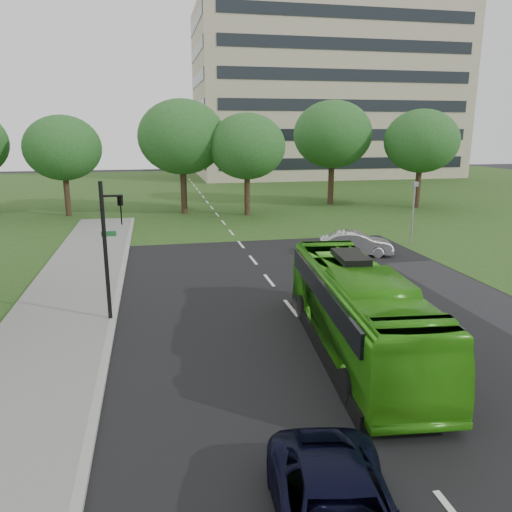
# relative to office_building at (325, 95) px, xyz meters

# --- Properties ---
(ground) EXTENTS (160.00, 160.00, 0.00)m
(ground) POSITION_rel_office_building_xyz_m (-21.96, -61.96, -12.50)
(ground) COLOR black
(ground) RESTS_ON ground
(street_surfaces) EXTENTS (120.00, 120.00, 0.15)m
(street_surfaces) POSITION_rel_office_building_xyz_m (-22.34, -39.21, -12.47)
(street_surfaces) COLOR black
(street_surfaces) RESTS_ON ground
(office_building) EXTENTS (40.10, 20.10, 25.00)m
(office_building) POSITION_rel_office_building_xyz_m (0.00, 0.00, 0.00)
(office_building) COLOR tan
(office_building) RESTS_ON ground
(tree_park_a) EXTENTS (6.32, 6.32, 8.40)m
(tree_park_a) POSITION_rel_office_building_xyz_m (-34.51, -33.97, -6.80)
(tree_park_a) COLOR black
(tree_park_a) RESTS_ON ground
(tree_park_b) EXTENTS (7.43, 7.43, 9.74)m
(tree_park_b) POSITION_rel_office_building_xyz_m (-24.69, -34.79, -5.93)
(tree_park_b) COLOR black
(tree_park_b) RESTS_ON ground
(tree_park_c) EXTENTS (6.45, 6.45, 8.57)m
(tree_park_c) POSITION_rel_office_building_xyz_m (-19.43, -36.75, -6.69)
(tree_park_c) COLOR black
(tree_park_c) RESTS_ON ground
(tree_park_d) EXTENTS (7.52, 7.52, 9.95)m
(tree_park_d) POSITION_rel_office_building_xyz_m (-10.17, -32.01, -5.77)
(tree_park_d) COLOR black
(tree_park_d) RESTS_ON ground
(tree_park_e) EXTENTS (6.79, 6.79, 9.05)m
(tree_park_e) POSITION_rel_office_building_xyz_m (-2.90, -35.72, -6.35)
(tree_park_e) COLOR black
(tree_park_e) RESTS_ON ground
(bus) EXTENTS (3.43, 10.55, 2.89)m
(bus) POSITION_rel_office_building_xyz_m (-20.96, -64.36, -11.06)
(bus) COLOR #3AA417
(bus) RESTS_ON ground
(sedan) EXTENTS (4.45, 2.58, 1.39)m
(sedan) POSITION_rel_office_building_xyz_m (-15.81, -51.96, -11.81)
(sedan) COLOR #BBBABF
(sedan) RESTS_ON ground
(traffic_light) EXTENTS (0.87, 0.26, 5.38)m
(traffic_light) POSITION_rel_office_building_xyz_m (-28.99, -59.96, -9.34)
(traffic_light) COLOR black
(traffic_light) RESTS_ON ground
(camera_pole) EXTENTS (0.37, 0.33, 4.00)m
(camera_pole) POSITION_rel_office_building_xyz_m (-11.17, -49.96, -9.92)
(camera_pole) COLOR gray
(camera_pole) RESTS_ON ground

